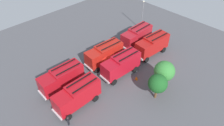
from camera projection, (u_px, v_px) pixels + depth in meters
ground_plane at (112, 69)px, 37.10m from camera, size 54.77×54.77×0.00m
fire_truck_0 at (137, 36)px, 41.71m from camera, size 7.23×2.81×3.88m
fire_truck_1 at (104, 54)px, 37.03m from camera, size 7.34×3.13×3.88m
fire_truck_2 at (62, 78)px, 32.21m from camera, size 7.27×2.93×3.88m
fire_truck_3 at (152, 45)px, 39.26m from camera, size 7.37×3.22×3.88m
fire_truck_4 at (121, 64)px, 34.76m from camera, size 7.34×3.13×3.88m
fire_truck_5 at (77, 95)px, 29.55m from camera, size 7.21×2.77×3.88m
firefighter_0 at (136, 32)px, 45.10m from camera, size 0.42×0.48×1.77m
firefighter_1 at (67, 93)px, 31.49m from camera, size 0.43×0.27×1.60m
firefighter_2 at (74, 65)px, 36.32m from camera, size 0.46×0.33×1.82m
firefighter_3 at (68, 120)px, 27.65m from camera, size 0.46×0.47×1.69m
tree_0 at (164, 71)px, 31.61m from camera, size 3.23×3.23×5.01m
tree_1 at (158, 84)px, 30.07m from camera, size 2.89×2.89×4.48m
traffic_cone_0 at (62, 74)px, 35.77m from camera, size 0.39×0.39×0.55m
traffic_cone_1 at (137, 78)px, 34.80m from camera, size 0.51×0.51×0.73m
lamppost at (142, 13)px, 45.28m from camera, size 0.36×0.36×6.90m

